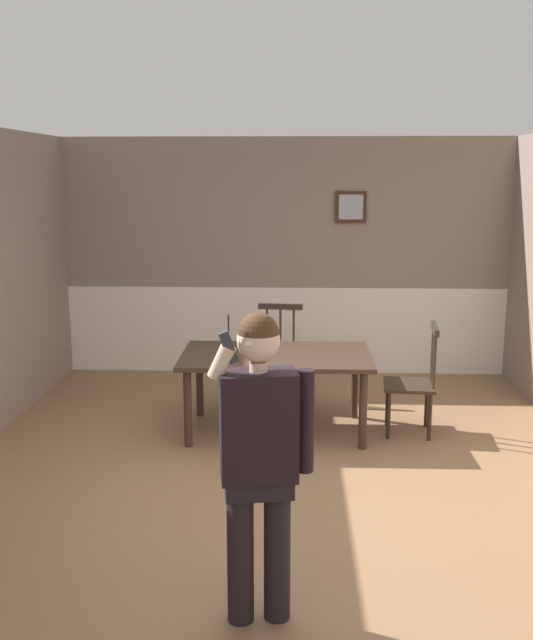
% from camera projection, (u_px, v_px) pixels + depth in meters
% --- Properties ---
extents(ground_plane, '(7.16, 7.16, 0.00)m').
position_uv_depth(ground_plane, '(278.00, 486.00, 5.45)').
color(ground_plane, '#846042').
extents(room_back_partition, '(5.24, 0.17, 2.73)m').
position_uv_depth(room_back_partition, '(286.00, 262.00, 8.37)').
color(room_back_partition, gray).
rests_on(room_back_partition, ground_plane).
extents(dining_table, '(1.70, 1.02, 0.73)m').
position_uv_depth(dining_table, '(276.00, 363.00, 6.48)').
color(dining_table, '#38281E').
rests_on(dining_table, ground_plane).
extents(chair_near_window, '(0.51, 0.51, 1.00)m').
position_uv_depth(chair_near_window, '(278.00, 356.00, 7.39)').
color(chair_near_window, '#2D2319').
rests_on(chair_near_window, ground_plane).
extents(chair_by_doorway, '(0.49, 0.49, 1.01)m').
position_uv_depth(chair_by_doorway, '(414.00, 382.00, 6.46)').
color(chair_by_doorway, '#2D2319').
rests_on(chair_by_doorway, ground_plane).
extents(person_figure, '(0.54, 0.27, 1.65)m').
position_uv_depth(person_figure, '(260.00, 450.00, 3.64)').
color(person_figure, black).
rests_on(person_figure, ground_plane).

